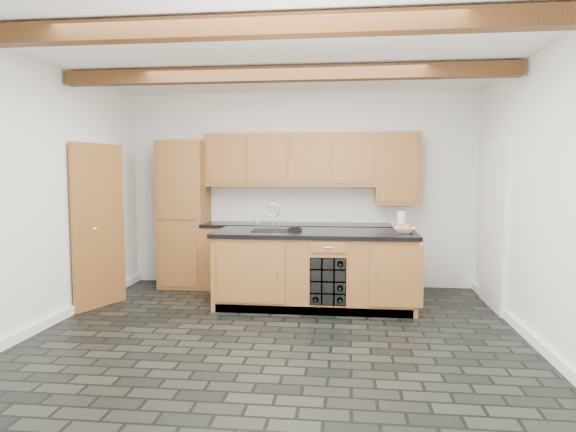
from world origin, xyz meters
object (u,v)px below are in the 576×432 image
(paper_towel, at_px, (401,220))
(fruit_bowl, at_px, (405,230))
(island, at_px, (315,269))
(kitchen_scale, at_px, (295,229))

(paper_towel, bearing_deg, fruit_bowl, -89.50)
(island, relative_size, fruit_bowl, 9.62)
(island, distance_m, fruit_bowl, 1.18)
(island, bearing_deg, fruit_bowl, -0.86)
(island, bearing_deg, paper_towel, 18.87)
(island, xyz_separation_m, paper_towel, (1.07, 0.37, 0.58))
(kitchen_scale, relative_size, paper_towel, 0.81)
(kitchen_scale, bearing_deg, paper_towel, -2.37)
(island, height_order, paper_towel, paper_towel)
(kitchen_scale, height_order, paper_towel, paper_towel)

